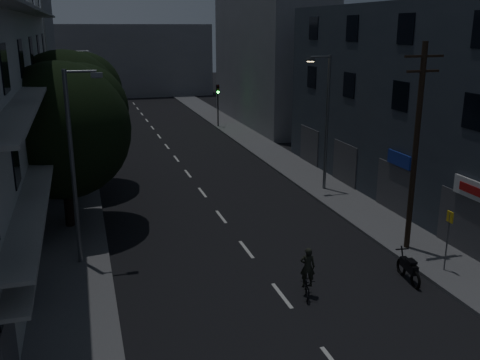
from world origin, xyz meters
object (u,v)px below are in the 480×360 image
cyclist (307,279)px  bus_stop_sign (449,230)px  utility_pole (416,145)px  motorcycle (409,269)px

cyclist → bus_stop_sign: bearing=20.9°
utility_pole → bus_stop_sign: bearing=-87.5°
utility_pole → cyclist: size_ratio=4.68×
cyclist → utility_pole: bearing=43.4°
utility_pole → motorcycle: size_ratio=4.66×
utility_pole → motorcycle: 5.38m
motorcycle → utility_pole: bearing=64.7°
motorcycle → cyclist: (-4.34, 0.02, 0.16)m
bus_stop_sign → cyclist: (-6.12, -0.11, -1.24)m
bus_stop_sign → motorcycle: (-1.78, -0.13, -1.40)m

